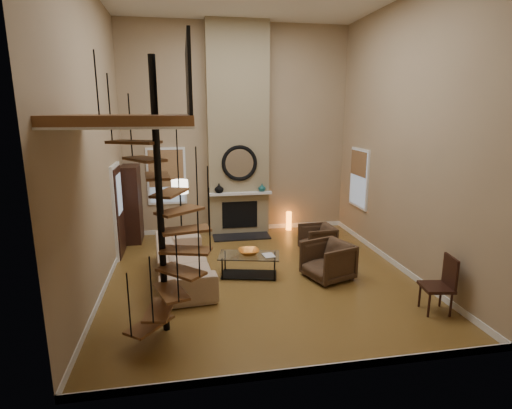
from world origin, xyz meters
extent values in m
cube|color=olive|center=(0.00, 0.00, -0.01)|extent=(6.00, 6.50, 0.01)
cube|color=tan|center=(0.00, 3.25, 2.75)|extent=(6.00, 0.02, 5.50)
cube|color=tan|center=(0.00, -3.25, 2.75)|extent=(6.00, 0.02, 5.50)
cube|color=tan|center=(-3.00, 0.00, 2.75)|extent=(0.02, 6.50, 5.50)
cube|color=tan|center=(3.00, 0.00, 2.75)|extent=(0.02, 6.50, 5.50)
cube|color=white|center=(0.00, 3.24, 0.06)|extent=(6.00, 0.02, 0.12)
cube|color=white|center=(0.00, -3.24, 0.06)|extent=(6.00, 0.02, 0.12)
cube|color=white|center=(-2.99, 0.00, 0.06)|extent=(0.02, 6.50, 0.12)
cube|color=white|center=(2.99, 0.00, 0.06)|extent=(0.02, 6.50, 0.12)
cube|color=#91805E|center=(0.00, 3.06, 2.75)|extent=(1.60, 0.38, 5.50)
cube|color=black|center=(0.00, 2.57, 0.02)|extent=(1.50, 0.60, 0.04)
cube|color=black|center=(0.00, 2.86, 0.55)|extent=(0.95, 0.02, 0.72)
cube|color=white|center=(0.00, 2.78, 1.15)|extent=(1.70, 0.18, 0.06)
torus|color=black|center=(0.00, 2.84, 1.95)|extent=(0.94, 0.10, 0.94)
cylinder|color=white|center=(0.00, 2.85, 1.95)|extent=(0.80, 0.01, 0.80)
imported|color=black|center=(-0.55, 2.82, 1.30)|extent=(0.24, 0.24, 0.25)
imported|color=#164E4F|center=(0.60, 2.82, 1.28)|extent=(0.20, 0.20, 0.21)
cube|color=white|center=(-1.90, 3.23, 1.60)|extent=(1.02, 0.04, 1.52)
cube|color=#8C9EB2|center=(-1.90, 3.21, 1.60)|extent=(0.90, 0.01, 1.40)
cube|color=#9C7146|center=(-1.90, 3.19, 1.81)|extent=(0.90, 0.01, 0.98)
cube|color=white|center=(2.98, 2.00, 1.60)|extent=(0.04, 1.02, 1.52)
cube|color=#8C9EB2|center=(2.96, 2.00, 1.60)|extent=(0.01, 0.90, 1.40)
cube|color=#9C7146|center=(2.94, 2.00, 1.98)|extent=(0.01, 0.90, 0.63)
cube|color=white|center=(-2.97, 1.80, 1.05)|extent=(0.06, 1.05, 2.16)
cube|color=black|center=(-2.94, 1.80, 1.02)|extent=(0.05, 0.90, 2.05)
cube|color=#8C9EB2|center=(-2.90, 1.80, 1.45)|extent=(0.01, 0.60, 0.90)
cube|color=brown|center=(-2.15, -1.80, 3.18)|extent=(1.70, 2.20, 0.12)
cube|color=white|center=(-2.15, -1.80, 3.10)|extent=(1.70, 2.20, 0.03)
cube|color=black|center=(-1.33, -1.80, 3.71)|extent=(0.04, 2.20, 0.94)
cylinder|color=black|center=(-1.80, -1.80, 2.01)|extent=(0.10, 0.10, 4.02)
cube|color=brown|center=(-2.02, -2.08, 0.26)|extent=(0.71, 0.78, 0.04)
cylinder|color=black|center=(-2.24, -2.37, 0.73)|extent=(0.02, 0.02, 0.94)
cube|color=brown|center=(-1.86, -2.15, 0.52)|extent=(0.46, 0.77, 0.04)
cylinder|color=black|center=(-1.93, -2.51, 0.99)|extent=(0.02, 0.02, 0.94)
cube|color=brown|center=(-1.69, -2.14, 0.78)|extent=(0.55, 0.79, 0.04)
cylinder|color=black|center=(-1.58, -2.48, 1.25)|extent=(0.02, 0.02, 0.94)
cube|color=brown|center=(-1.54, -2.05, 1.04)|extent=(0.75, 0.74, 0.04)
cylinder|color=black|center=(-1.28, -2.30, 1.51)|extent=(0.02, 0.02, 0.94)
cube|color=brown|center=(-1.45, -1.90, 1.30)|extent=(0.79, 0.53, 0.04)
cylinder|color=black|center=(-1.11, -2.00, 1.77)|extent=(0.02, 0.02, 0.94)
cube|color=brown|center=(-1.45, -1.73, 1.56)|extent=(0.77, 0.48, 0.04)
cylinder|color=black|center=(-1.10, -1.65, 2.03)|extent=(0.02, 0.02, 0.94)
cube|color=brown|center=(-1.52, -1.57, 1.82)|extent=(0.77, 0.72, 0.04)
cylinder|color=black|center=(-1.25, -1.34, 2.29)|extent=(0.02, 0.02, 0.94)
cube|color=brown|center=(-1.67, -1.47, 2.08)|extent=(0.58, 0.79, 0.04)
cylinder|color=black|center=(-1.53, -1.13, 2.55)|extent=(0.02, 0.02, 0.94)
cube|color=brown|center=(-1.84, -1.44, 2.34)|extent=(0.41, 0.75, 0.04)
cylinder|color=black|center=(-1.88, -1.08, 2.81)|extent=(0.02, 0.02, 0.94)
cube|color=brown|center=(-2.00, -1.50, 2.60)|extent=(0.68, 0.79, 0.04)
cylinder|color=black|center=(-2.20, -1.20, 3.07)|extent=(0.02, 0.02, 0.94)
cube|color=brown|center=(-2.12, -1.63, 2.86)|extent=(0.80, 0.64, 0.04)
cylinder|color=black|center=(-2.44, -1.46, 3.33)|extent=(0.02, 0.02, 0.94)
cube|color=brown|center=(-2.16, -1.80, 3.12)|extent=(0.72, 0.34, 0.04)
cylinder|color=black|center=(-2.52, -1.80, 3.59)|extent=(0.02, 0.02, 0.94)
cube|color=black|center=(-2.78, 2.83, 0.95)|extent=(0.42, 0.90, 2.01)
imported|color=tan|center=(-1.54, 0.10, 0.40)|extent=(1.21, 2.64, 0.75)
imported|color=#442F1F|center=(1.64, 1.02, 0.35)|extent=(0.79, 0.77, 0.68)
imported|color=#442F1F|center=(1.40, -0.34, 0.35)|extent=(1.08, 1.06, 0.78)
cube|color=silver|center=(-0.21, 0.02, 0.44)|extent=(1.32, 0.87, 0.02)
cube|color=black|center=(-0.21, 0.02, 0.03)|extent=(1.20, 0.75, 0.02)
cylinder|color=black|center=(-0.77, -0.08, 0.22)|extent=(0.04, 0.04, 0.45)
cylinder|color=black|center=(0.24, -0.32, 0.22)|extent=(0.04, 0.04, 0.45)
cylinder|color=black|center=(-0.67, 0.35, 0.22)|extent=(0.04, 0.04, 0.45)
cylinder|color=black|center=(0.34, 0.11, 0.22)|extent=(0.04, 0.04, 0.45)
imported|color=orange|center=(-0.21, 0.07, 0.50)|extent=(0.42, 0.42, 0.10)
imported|color=gray|center=(0.14, -0.13, 0.46)|extent=(0.25, 0.31, 0.03)
cylinder|color=black|center=(-1.55, 1.90, 0.01)|extent=(0.35, 0.35, 0.03)
cylinder|color=black|center=(-1.55, 1.90, 0.80)|extent=(0.04, 0.04, 1.50)
cylinder|color=#F2E5C6|center=(-1.55, 1.90, 1.55)|extent=(0.39, 0.39, 0.31)
cylinder|color=orange|center=(1.42, 3.04, 0.25)|extent=(0.15, 0.15, 0.54)
cube|color=black|center=(2.60, -2.02, 0.44)|extent=(0.53, 0.53, 0.05)
cube|color=black|center=(2.80, -2.05, 0.70)|extent=(0.11, 0.45, 0.55)
cylinder|color=black|center=(2.40, -2.17, 0.21)|extent=(0.04, 0.04, 0.44)
cylinder|color=black|center=(2.75, -2.23, 0.21)|extent=(0.04, 0.04, 0.44)
cylinder|color=black|center=(2.45, -1.82, 0.21)|extent=(0.04, 0.04, 0.44)
cylinder|color=black|center=(2.81, -1.87, 0.21)|extent=(0.04, 0.04, 0.44)
camera|label=1|loc=(-1.44, -7.57, 3.29)|focal=28.24mm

